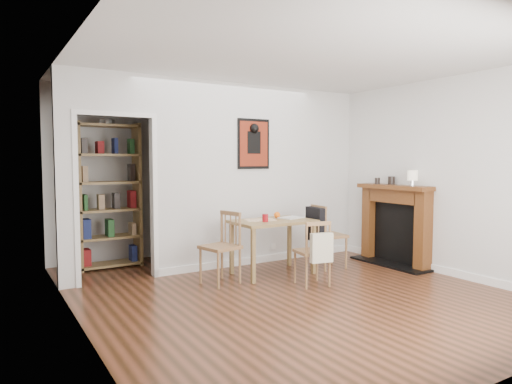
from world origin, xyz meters
TOP-DOWN VIEW (x-y plane):
  - ground at (0.00, 0.00)m, footprint 5.20×5.20m
  - room_shell at (0.10, 1.34)m, footprint 5.20×5.20m
  - dining_table at (0.32, 0.70)m, footprint 1.06×0.67m
  - chair_left at (-0.51, 0.63)m, footprint 0.53×0.53m
  - chair_right at (1.17, 0.58)m, footprint 0.55×0.49m
  - chair_front at (0.42, -0.02)m, footprint 0.46×0.51m
  - bookshelf at (-1.45, 2.23)m, footprint 0.86×0.34m
  - fireplace at (2.16, 0.25)m, footprint 0.45×1.25m
  - red_glass at (0.14, 0.62)m, footprint 0.08×0.08m
  - orange_fruit at (0.48, 0.85)m, footprint 0.09×0.09m
  - placemat at (0.18, 0.80)m, footprint 0.46×0.40m
  - notebook at (0.65, 0.74)m, footprint 0.35×0.29m
  - mantel_lamp at (2.08, -0.10)m, footprint 0.14×0.14m
  - ceramic_jar_a at (2.17, 0.36)m, footprint 0.10×0.10m
  - ceramic_jar_b at (2.08, 0.54)m, footprint 0.08×0.08m

SIDE VIEW (x-z plane):
  - ground at x=0.00m, z-range 0.00..0.00m
  - chair_front at x=0.42m, z-range 0.01..0.80m
  - chair_left at x=-0.51m, z-range 0.00..0.89m
  - chair_right at x=1.17m, z-range 0.02..0.91m
  - fireplace at x=2.16m, z-range 0.04..1.20m
  - dining_table at x=0.32m, z-range 0.27..1.00m
  - placemat at x=0.18m, z-range 0.72..0.73m
  - notebook at x=0.65m, z-range 0.72..0.74m
  - orange_fruit at x=0.48m, z-range 0.72..0.81m
  - red_glass at x=0.14m, z-range 0.72..0.82m
  - bookshelf at x=-1.45m, z-range -0.01..2.03m
  - ceramic_jar_b at x=2.08m, z-range 1.16..1.26m
  - ceramic_jar_a at x=2.17m, z-range 1.16..1.28m
  - mantel_lamp at x=2.08m, z-range 1.19..1.40m
  - room_shell at x=0.10m, z-range -1.30..3.90m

